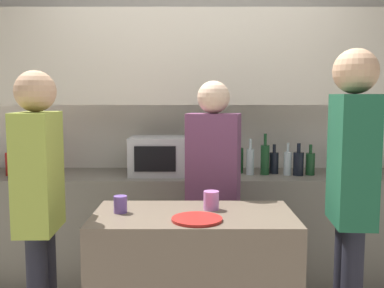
% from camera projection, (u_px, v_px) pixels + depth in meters
% --- Properties ---
extents(back_wall, '(6.40, 0.40, 2.70)m').
position_uv_depth(back_wall, '(194.00, 94.00, 3.78)').
color(back_wall, silver).
rests_on(back_wall, ground_plane).
extents(back_counter, '(3.60, 0.62, 0.90)m').
position_uv_depth(back_counter, '(194.00, 229.00, 3.63)').
color(back_counter, '#6B665B').
rests_on(back_counter, ground_plane).
extents(microwave, '(0.52, 0.39, 0.30)m').
position_uv_depth(microwave, '(162.00, 156.00, 3.56)').
color(microwave, '#B7BABC').
rests_on(microwave, back_counter).
extents(toaster, '(0.26, 0.16, 0.18)m').
position_uv_depth(toaster, '(24.00, 163.00, 3.56)').
color(toaster, '#B21E19').
rests_on(toaster, back_counter).
extents(potted_plant, '(0.14, 0.14, 0.39)m').
position_uv_depth(potted_plant, '(358.00, 149.00, 3.56)').
color(potted_plant, '#333D4C').
rests_on(potted_plant, back_counter).
extents(bottle_0, '(0.08, 0.08, 0.28)m').
position_uv_depth(bottle_0, '(237.00, 160.00, 3.62)').
color(bottle_0, '#194723').
rests_on(bottle_0, back_counter).
extents(bottle_1, '(0.06, 0.06, 0.29)m').
position_uv_depth(bottle_1, '(249.00, 161.00, 3.54)').
color(bottle_1, silver).
rests_on(bottle_1, back_counter).
extents(bottle_2, '(0.07, 0.07, 0.33)m').
position_uv_depth(bottle_2, '(264.00, 159.00, 3.55)').
color(bottle_2, '#194723').
rests_on(bottle_2, back_counter).
extents(bottle_3, '(0.07, 0.07, 0.24)m').
position_uv_depth(bottle_3, '(273.00, 162.00, 3.60)').
color(bottle_3, black).
rests_on(bottle_3, back_counter).
extents(bottle_4, '(0.06, 0.06, 0.25)m').
position_uv_depth(bottle_4, '(286.00, 163.00, 3.53)').
color(bottle_4, silver).
rests_on(bottle_4, back_counter).
extents(bottle_5, '(0.08, 0.08, 0.25)m').
position_uv_depth(bottle_5, '(297.00, 163.00, 3.51)').
color(bottle_5, black).
rests_on(bottle_5, back_counter).
extents(bottle_6, '(0.07, 0.07, 0.24)m').
position_uv_depth(bottle_6, '(309.00, 163.00, 3.53)').
color(bottle_6, '#194723').
rests_on(bottle_6, back_counter).
extents(plate_on_island, '(0.26, 0.26, 0.01)m').
position_uv_depth(plate_on_island, '(197.00, 219.00, 2.28)').
color(plate_on_island, red).
rests_on(plate_on_island, kitchen_island).
extents(cup_0, '(0.07, 0.07, 0.09)m').
position_uv_depth(cup_0, '(119.00, 204.00, 2.43)').
color(cup_0, '#7654B2').
rests_on(cup_0, kitchen_island).
extents(cup_1, '(0.09, 0.09, 0.10)m').
position_uv_depth(cup_1, '(210.00, 200.00, 2.50)').
color(cup_1, '#D77FD8').
rests_on(cup_1, kitchen_island).
extents(person_left, '(0.23, 0.36, 1.76)m').
position_uv_depth(person_left, '(350.00, 185.00, 2.34)').
color(person_left, black).
rests_on(person_left, ground_plane).
extents(person_center, '(0.37, 0.26, 1.62)m').
position_uv_depth(person_center, '(212.00, 181.00, 2.97)').
color(person_center, black).
rests_on(person_center, ground_plane).
extents(person_right, '(0.22, 0.35, 1.65)m').
position_uv_depth(person_right, '(38.00, 197.00, 2.39)').
color(person_right, black).
rests_on(person_right, ground_plane).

